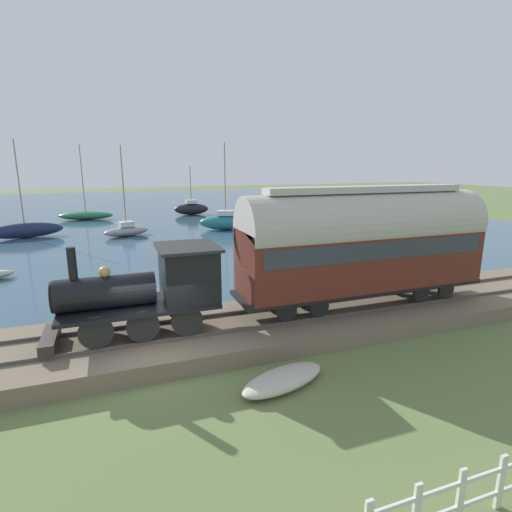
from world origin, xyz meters
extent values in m
plane|color=#607542|center=(0.00, 0.00, 0.00)|extent=(200.00, 200.00, 0.00)
cube|color=#38566B|center=(43.97, 0.00, 0.00)|extent=(80.00, 80.00, 0.01)
cube|color=#756651|center=(1.41, 0.00, 0.30)|extent=(4.50, 56.00, 0.59)
cube|color=#4C4742|center=(0.61, 0.00, 0.65)|extent=(0.07, 54.88, 0.12)
cube|color=#4C4742|center=(2.22, 0.00, 0.65)|extent=(0.07, 54.88, 0.12)
cylinder|color=black|center=(0.61, -0.99, 1.23)|extent=(0.12, 1.03, 1.03)
cylinder|color=black|center=(2.22, -0.99, 1.23)|extent=(0.12, 1.03, 1.03)
cylinder|color=black|center=(0.61, 0.40, 1.23)|extent=(0.12, 1.03, 1.03)
cylinder|color=black|center=(2.22, 0.40, 1.23)|extent=(0.12, 1.03, 1.03)
cylinder|color=black|center=(0.61, 1.78, 1.23)|extent=(0.12, 1.03, 1.03)
cylinder|color=black|center=(2.22, 1.78, 1.23)|extent=(0.12, 1.03, 1.03)
cube|color=black|center=(1.41, 0.40, 1.65)|extent=(2.11, 5.02, 0.12)
cylinder|color=black|center=(1.41, 1.40, 2.23)|extent=(1.04, 3.01, 1.04)
cylinder|color=black|center=(1.41, 2.94, 2.23)|extent=(0.99, 0.08, 0.99)
cylinder|color=black|center=(1.41, 2.30, 3.25)|extent=(0.27, 0.27, 0.99)
sphere|color=tan|center=(1.41, 1.40, 2.89)|extent=(0.36, 0.36, 0.36)
cube|color=black|center=(1.41, -1.24, 2.58)|extent=(2.01, 1.76, 1.74)
cube|color=#282828|center=(1.41, -1.24, 3.50)|extent=(2.21, 2.00, 0.10)
cube|color=#2D2823|center=(1.41, 3.15, 0.89)|extent=(1.91, 0.44, 0.32)
cylinder|color=black|center=(0.61, -11.76, 1.09)|extent=(0.12, 0.76, 0.76)
cylinder|color=black|center=(2.22, -11.76, 1.09)|extent=(0.12, 0.76, 0.76)
cylinder|color=black|center=(0.61, -10.47, 1.09)|extent=(0.12, 0.76, 0.76)
cylinder|color=black|center=(2.22, -10.47, 1.09)|extent=(0.12, 0.76, 0.76)
cylinder|color=black|center=(0.61, -5.82, 1.09)|extent=(0.12, 0.76, 0.76)
cylinder|color=black|center=(2.22, -5.82, 1.09)|extent=(0.12, 0.76, 0.76)
cylinder|color=black|center=(0.61, -4.53, 1.09)|extent=(0.12, 0.76, 0.76)
cylinder|color=black|center=(2.22, -4.53, 1.09)|extent=(0.12, 0.76, 0.76)
cube|color=black|center=(1.41, -8.15, 1.40)|extent=(2.14, 10.32, 0.16)
cube|color=#5B2319|center=(1.41, -8.15, 2.68)|extent=(2.38, 9.91, 2.41)
cube|color=#2D333D|center=(1.41, -8.15, 3.10)|extent=(2.41, 9.29, 0.67)
cylinder|color=#B2ADA3|center=(1.41, -8.15, 3.89)|extent=(2.50, 9.91, 2.50)
cube|color=#B2ADA3|center=(1.41, -8.15, 5.26)|extent=(0.83, 8.26, 0.24)
ellipsoid|color=black|center=(37.60, -8.26, 0.69)|extent=(1.86, 4.25, 1.37)
cylinder|color=#9E8460|center=(37.60, -8.26, 3.64)|extent=(0.10, 0.10, 4.51)
cube|color=silver|center=(37.60, -8.26, 1.61)|extent=(1.06, 1.30, 0.45)
ellipsoid|color=#192347|center=(26.60, 8.10, 0.65)|extent=(2.61, 6.04, 1.28)
cylinder|color=#9E8460|center=(26.60, 8.10, 4.72)|extent=(0.10, 0.10, 6.85)
ellipsoid|color=#1E707A|center=(24.99, -9.12, 0.70)|extent=(3.50, 5.34, 1.39)
cylinder|color=#9E8460|center=(24.99, -9.12, 4.77)|extent=(0.10, 0.10, 6.74)
cube|color=silver|center=(24.99, -9.12, 1.62)|extent=(1.52, 1.80, 0.45)
ellipsoid|color=#236B42|center=(37.18, 3.83, 0.47)|extent=(2.54, 6.01, 0.93)
cylinder|color=#9E8460|center=(37.18, 3.83, 4.57)|extent=(0.10, 0.10, 7.26)
ellipsoid|color=gray|center=(24.68, -0.04, 0.42)|extent=(2.64, 4.20, 0.82)
cylinder|color=#9E8460|center=(24.68, -0.04, 4.27)|extent=(0.10, 0.10, 6.87)
cube|color=silver|center=(24.68, -0.04, 1.06)|extent=(1.21, 1.40, 0.45)
ellipsoid|color=beige|center=(6.54, -6.29, 0.20)|extent=(1.45, 2.54, 0.38)
ellipsoid|color=beige|center=(6.87, 0.01, 0.20)|extent=(2.17, 2.17, 0.38)
ellipsoid|color=#B7B2A3|center=(-2.19, -3.17, 0.22)|extent=(1.88, 3.00, 0.44)
cube|color=silver|center=(-7.31, -5.24, 0.56)|extent=(0.06, 0.14, 1.12)
cube|color=silver|center=(-7.31, -4.29, 0.56)|extent=(0.06, 0.14, 1.12)
cube|color=silver|center=(-7.31, -3.33, 0.56)|extent=(0.06, 0.14, 1.12)
camera|label=1|loc=(-11.56, 1.04, 6.21)|focal=28.00mm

